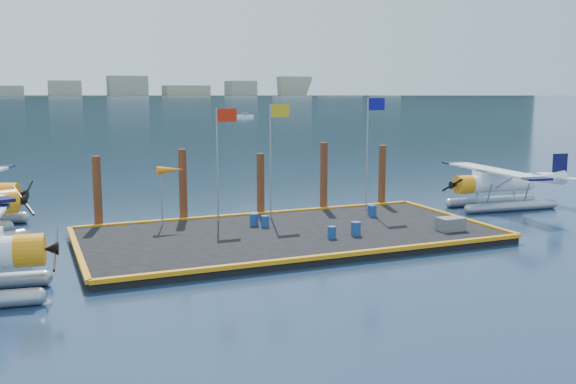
# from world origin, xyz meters

# --- Properties ---
(ground) EXTENTS (4000.00, 4000.00, 0.00)m
(ground) POSITION_xyz_m (0.00, 0.00, 0.00)
(ground) COLOR #19344D
(ground) RESTS_ON ground
(dock) EXTENTS (20.00, 10.00, 0.40)m
(dock) POSITION_xyz_m (0.00, 0.00, 0.20)
(dock) COLOR black
(dock) RESTS_ON ground
(dock_bumpers) EXTENTS (20.25, 10.25, 0.18)m
(dock_bumpers) POSITION_xyz_m (0.00, 0.00, 0.49)
(dock_bumpers) COLOR orange
(dock_bumpers) RESTS_ON dock
(far_backdrop) EXTENTS (3050.00, 2050.00, 810.00)m
(far_backdrop) POSITION_xyz_m (239.91, 1737.52, 9.45)
(far_backdrop) COLOR black
(far_backdrop) RESTS_ON ground
(seaplane_d) EXTENTS (8.51, 9.38, 3.32)m
(seaplane_d) POSITION_xyz_m (15.31, 2.95, 1.45)
(seaplane_d) COLOR #989BA5
(seaplane_d) RESTS_ON ground
(drum_0) EXTENTS (0.41, 0.41, 0.58)m
(drum_0) POSITION_xyz_m (-0.65, 1.60, 0.69)
(drum_0) COLOR navy
(drum_0) RESTS_ON dock
(drum_1) EXTENTS (0.47, 0.47, 0.66)m
(drum_1) POSITION_xyz_m (2.70, -1.96, 0.73)
(drum_1) COLOR navy
(drum_1) RESTS_ON dock
(drum_2) EXTENTS (0.44, 0.44, 0.62)m
(drum_2) POSITION_xyz_m (5.82, 1.87, 0.71)
(drum_2) COLOR navy
(drum_2) RESTS_ON dock
(drum_3) EXTENTS (0.41, 0.41, 0.57)m
(drum_3) POSITION_xyz_m (1.37, -2.04, 0.69)
(drum_3) COLOR navy
(drum_3) RESTS_ON dock
(drum_4) EXTENTS (0.39, 0.39, 0.55)m
(drum_4) POSITION_xyz_m (6.09, 2.47, 0.68)
(drum_4) COLOR navy
(drum_4) RESTS_ON dock
(drum_5) EXTENTS (0.45, 0.45, 0.63)m
(drum_5) POSITION_xyz_m (-1.08, 2.09, 0.72)
(drum_5) COLOR navy
(drum_5) RESTS_ON dock
(crate) EXTENTS (1.30, 0.87, 0.65)m
(crate) POSITION_xyz_m (7.63, -2.77, 0.73)
(crate) COLOR #5D5E63
(crate) RESTS_ON dock
(flagpole_red) EXTENTS (1.14, 0.08, 6.00)m
(flagpole_red) POSITION_xyz_m (-2.29, 3.80, 4.40)
(flagpole_red) COLOR gray
(flagpole_red) RESTS_ON dock
(flagpole_yellow) EXTENTS (1.14, 0.08, 6.20)m
(flagpole_yellow) POSITION_xyz_m (0.70, 3.80, 4.51)
(flagpole_yellow) COLOR gray
(flagpole_yellow) RESTS_ON dock
(flagpole_blue) EXTENTS (1.14, 0.08, 6.50)m
(flagpole_blue) POSITION_xyz_m (6.70, 3.80, 4.69)
(flagpole_blue) COLOR gray
(flagpole_blue) RESTS_ON dock
(windsock) EXTENTS (1.40, 0.44, 3.12)m
(windsock) POSITION_xyz_m (-5.03, 3.80, 3.23)
(windsock) COLOR gray
(windsock) RESTS_ON dock
(piling_0) EXTENTS (0.44, 0.44, 4.00)m
(piling_0) POSITION_xyz_m (-8.50, 5.40, 2.00)
(piling_0) COLOR #4D2916
(piling_0) RESTS_ON ground
(piling_1) EXTENTS (0.44, 0.44, 4.20)m
(piling_1) POSITION_xyz_m (-4.00, 5.40, 2.10)
(piling_1) COLOR #4D2916
(piling_1) RESTS_ON ground
(piling_2) EXTENTS (0.44, 0.44, 3.80)m
(piling_2) POSITION_xyz_m (0.50, 5.40, 1.90)
(piling_2) COLOR #4D2916
(piling_2) RESTS_ON ground
(piling_3) EXTENTS (0.44, 0.44, 4.30)m
(piling_3) POSITION_xyz_m (4.50, 5.40, 2.15)
(piling_3) COLOR #4D2916
(piling_3) RESTS_ON ground
(piling_4) EXTENTS (0.44, 0.44, 4.00)m
(piling_4) POSITION_xyz_m (8.50, 5.40, 2.00)
(piling_4) COLOR #4D2916
(piling_4) RESTS_ON ground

